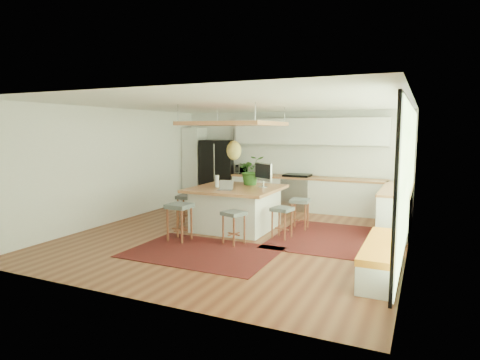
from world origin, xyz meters
The scene contains 33 objects.
floor centered at (0.00, 0.00, 0.00)m, with size 7.00×7.00×0.00m, color #5A2919.
ceiling centered at (0.00, 0.00, 2.70)m, with size 7.00×7.00×0.00m, color white.
wall_back centered at (0.00, 3.50, 1.35)m, with size 6.50×6.50×0.00m, color silver.
wall_front centered at (0.00, -3.50, 1.35)m, with size 6.50×6.50×0.00m, color silver.
wall_left centered at (-3.25, 0.00, 1.35)m, with size 7.00×7.00×0.00m, color silver.
wall_right centered at (3.25, 0.00, 1.35)m, with size 7.00×7.00×0.00m, color silver.
window_wall centered at (3.22, 0.00, 1.40)m, with size 0.10×6.20×2.60m, color black, non-canonical shape.
pantry centered at (-2.95, 3.18, 1.12)m, with size 0.55×0.60×2.25m, color silver.
back_counter_base centered at (0.55, 3.18, 0.44)m, with size 4.20×0.60×0.88m, color silver.
back_counter_top centered at (0.55, 3.18, 0.90)m, with size 4.24×0.64×0.05m, color #A05B38.
backsplash centered at (0.55, 3.48, 1.35)m, with size 4.20×0.02×0.80m, color white.
upper_cabinets centered at (0.55, 3.32, 2.15)m, with size 4.20×0.34×0.70m, color silver.
range centered at (0.30, 3.18, 0.50)m, with size 0.76×0.62×1.00m, color #A5A5AA, non-canonical shape.
right_counter_base centered at (2.93, 2.00, 0.44)m, with size 0.60×2.50×0.88m, color silver.
right_counter_top centered at (2.93, 2.00, 0.90)m, with size 0.64×2.54×0.05m, color #A05B38.
window_bench centered at (2.95, -1.20, 0.25)m, with size 0.52×2.00×0.50m, color silver, non-canonical shape.
ceiling_panel centered at (-0.30, 0.40, 2.05)m, with size 1.86×1.86×0.80m, color #A05B38, non-canonical shape.
rug_near centered at (-0.11, -1.35, 0.01)m, with size 2.60×1.80×0.01m, color black.
rug_right centered at (1.60, 0.58, 0.01)m, with size 1.80×2.60×0.01m, color black.
fridge centered at (-2.18, 3.18, 0.93)m, with size 0.94×0.74×1.89m, color black, non-canonical shape.
island centered at (-0.31, 0.53, 0.47)m, with size 1.85×1.85×0.93m, color #A05B38, non-canonical shape.
stool_near_left centered at (-0.89, -0.86, 0.35)m, with size 0.44×0.44×0.74m, color #4A5052, non-canonical shape.
stool_near_right centered at (0.19, -0.64, 0.35)m, with size 0.38×0.38×0.64m, color #4A5052, non-canonical shape.
stool_right_front centered at (0.89, 0.15, 0.35)m, with size 0.38×0.38×0.64m, color #4A5052, non-canonical shape.
stool_right_back centered at (1.00, 1.07, 0.35)m, with size 0.40×0.40×0.67m, color #4A5052, non-canonical shape.
stool_left_side centered at (-1.51, 0.41, 0.35)m, with size 0.41×0.41×0.69m, color #4A5052, non-canonical shape.
laptop centered at (-0.33, 0.02, 1.05)m, with size 0.30×0.31×0.22m, color #A5A5AA, non-canonical shape.
monitor centered at (0.22, 0.80, 1.19)m, with size 0.59×0.21×0.55m, color #A5A5AA, non-canonical shape.
microwave centered at (-1.25, 3.17, 1.09)m, with size 0.49×0.27×0.33m, color #A5A5AA.
island_plant centered at (-0.17, 1.05, 1.19)m, with size 0.60×0.67×0.52m, color #1E4C19.
island_bowl centered at (-0.80, 1.00, 0.96)m, with size 0.23×0.23×0.06m, color silver.
island_bottle_0 centered at (-0.86, 0.63, 1.03)m, with size 0.07×0.07×0.19m, color #31AEC6.
island_bottle_1 centered at (-0.71, 0.38, 1.03)m, with size 0.07×0.07×0.19m, color silver.
Camera 1 is at (3.48, -7.52, 2.18)m, focal length 30.48 mm.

